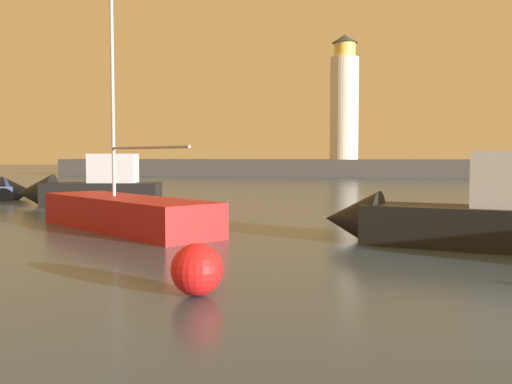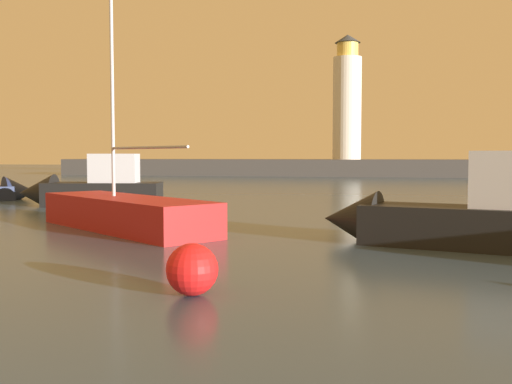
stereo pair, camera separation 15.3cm
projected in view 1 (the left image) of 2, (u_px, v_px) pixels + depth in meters
ground_plane at (284, 195)px, 36.87m from camera, size 220.00×220.00×0.00m
breakwater at (327, 168)px, 70.75m from camera, size 67.24×6.76×2.00m
lighthouse at (344, 101)px, 69.87m from camera, size 3.36×3.36×14.74m
motorboat_1 at (86, 189)px, 28.68m from camera, size 7.16×3.17×2.86m
motorboat_3 at (441, 218)px, 16.04m from camera, size 6.96×3.43×2.84m
sailboat_moored at (126, 212)px, 19.48m from camera, size 7.78×6.60×10.16m
mooring_buoy at (197, 270)px, 10.34m from camera, size 0.93×0.93×0.93m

